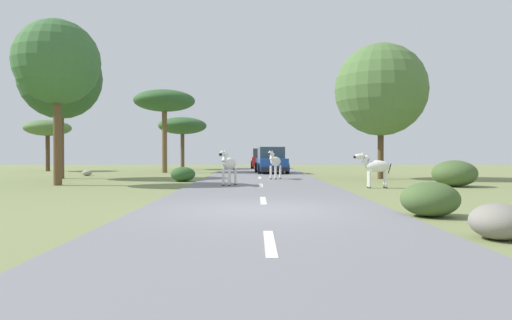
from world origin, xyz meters
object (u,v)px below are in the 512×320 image
zebra_1 (275,162)px  zebra_2 (375,167)px  tree_5 (48,128)px  rock_1 (499,221)px  tree_7 (57,63)px  bush_2 (183,174)px  tree_6 (381,90)px  tree_4 (165,102)px  bush_0 (455,173)px  tree_1 (183,126)px  car_0 (263,159)px  bush_1 (430,199)px  tree_0 (61,79)px  rock_0 (87,173)px  zebra_0 (229,164)px  car_1 (271,161)px  rock_2 (457,176)px

zebra_1 → zebra_2: bearing=148.6°
tree_5 → rock_1: size_ratio=4.16×
tree_7 → bush_2: size_ratio=5.94×
tree_5 → tree_6: tree_6 is taller
tree_4 → bush_2: tree_4 is taller
zebra_1 → bush_0: zebra_1 is taller
tree_6 → rock_1: size_ratio=7.61×
tree_1 → tree_5: 10.44m
tree_1 → tree_6: size_ratio=0.62×
zebra_2 → rock_1: zebra_2 is taller
zebra_1 → tree_4: bearing=-25.8°
zebra_1 → tree_6: bearing=-146.1°
car_0 → bush_1: size_ratio=3.47×
car_0 → zebra_2: bearing=-79.2°
tree_5 → tree_7: (7.50, -15.58, 1.94)m
tree_5 → bush_0: size_ratio=2.18×
zebra_2 → tree_0: (-15.17, 6.73, 4.54)m
tree_4 → rock_0: size_ratio=9.98×
bush_1 → bush_2: (-7.27, 12.27, -0.02)m
zebra_0 → tree_0: 11.96m
tree_4 → bush_0: 20.40m
tree_7 → car_1: bearing=50.0°
tree_5 → bush_0: (24.05, -16.37, -2.73)m
tree_6 → tree_5: bearing=154.5°
car_1 → tree_1: (-7.26, 8.11, 2.83)m
tree_7 → rock_2: size_ratio=9.65×
tree_4 → tree_1: bearing=88.2°
bush_2 → car_0: bearing=77.5°
tree_1 → rock_1: bearing=-72.4°
tree_0 → rock_2: 20.85m
car_1 → tree_6: (5.60, -6.46, 3.88)m
zebra_1 → rock_2: 8.72m
zebra_2 → tree_7: bearing=84.5°
tree_4 → rock_2: tree_4 is taller
car_0 → tree_0: bearing=-124.2°
tree_1 → rock_1: size_ratio=4.69×
bush_2 → rock_1: 16.61m
car_1 → rock_0: car_1 is taller
tree_0 → bush_2: 8.97m
tree_6 → bush_0: bearing=-75.2°
car_0 → tree_5: 17.61m
zebra_2 → bush_2: (-8.19, 4.18, -0.48)m
tree_0 → bush_0: (18.61, -5.97, -4.84)m
bush_0 → rock_2: size_ratio=2.47×
car_0 → bush_0: bearing=-70.5°
zebra_0 → zebra_2: bearing=-168.4°
zebra_0 → zebra_1: size_ratio=1.01×
tree_4 → bush_0: bearing=-43.0°
tree_1 → rock_0: tree_1 is taller
bush_0 → rock_1: 12.25m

